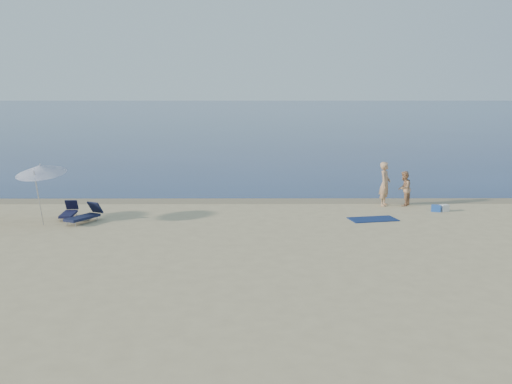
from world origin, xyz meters
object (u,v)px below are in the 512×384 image
person_right (404,188)px  umbrella_near (41,169)px  person_left (385,184)px  blue_cooler (436,208)px

person_right → umbrella_near: 15.37m
person_left → blue_cooler: (1.95, -1.31, -0.84)m
blue_cooler → umbrella_near: size_ratio=0.16×
person_left → blue_cooler: person_left is taller
umbrella_near → blue_cooler: bearing=26.2°
person_right → blue_cooler: size_ratio=3.92×
blue_cooler → person_right: bearing=150.7°
person_right → person_left: bearing=-60.8°
person_left → person_right: person_left is taller
blue_cooler → umbrella_near: (-15.95, -2.37, 2.00)m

